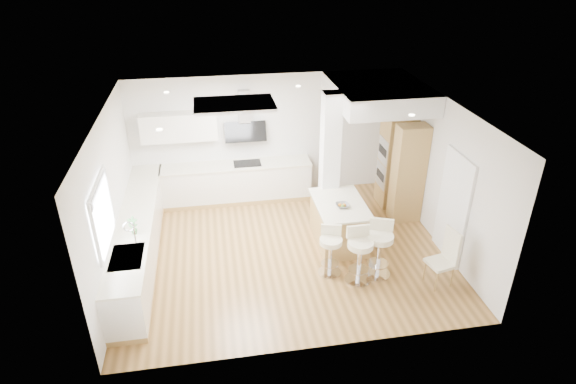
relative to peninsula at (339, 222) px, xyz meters
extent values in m
plane|color=#A1733C|center=(-1.08, -0.17, -0.44)|extent=(6.00, 6.00, 0.00)
cube|color=white|center=(-1.08, -0.17, -0.44)|extent=(6.00, 5.00, 0.02)
cube|color=white|center=(-1.08, 2.33, 0.96)|extent=(6.00, 0.04, 2.80)
cube|color=white|center=(-4.08, -0.17, 0.96)|extent=(0.04, 5.00, 2.80)
cube|color=white|center=(1.92, -0.17, 0.96)|extent=(0.04, 5.00, 2.80)
cube|color=white|center=(-1.88, 0.43, 2.34)|extent=(1.40, 0.95, 0.05)
cube|color=white|center=(-1.88, 0.43, 2.32)|extent=(1.25, 0.80, 0.03)
cylinder|color=white|center=(-3.08, 1.33, 2.35)|extent=(0.10, 0.10, 0.02)
cylinder|color=white|center=(-3.08, -0.67, 2.35)|extent=(0.10, 0.10, 0.02)
cylinder|color=white|center=(-0.58, 1.33, 2.35)|extent=(0.10, 0.10, 0.02)
cylinder|color=white|center=(0.92, 0.83, 2.35)|extent=(0.10, 0.10, 0.02)
cylinder|color=white|center=(0.92, -0.67, 2.35)|extent=(0.10, 0.10, 0.02)
cube|color=white|center=(-4.04, -1.07, 1.21)|extent=(0.03, 1.15, 0.95)
cube|color=white|center=(-4.03, -1.07, 1.72)|extent=(0.04, 1.28, 0.06)
cube|color=white|center=(-4.03, -1.07, 0.71)|extent=(0.04, 1.28, 0.06)
cube|color=white|center=(-4.03, -1.68, 1.21)|extent=(0.04, 0.06, 0.95)
cube|color=white|center=(-4.03, -0.46, 1.21)|extent=(0.04, 0.06, 0.95)
cube|color=#B7BABF|center=(-4.02, -1.07, 1.64)|extent=(0.03, 1.18, 0.14)
cube|color=#484239|center=(1.90, -0.77, 0.56)|extent=(0.02, 0.90, 2.00)
cube|color=white|center=(1.89, -0.77, 0.56)|extent=(0.05, 1.00, 2.10)
cube|color=tan|center=(-3.78, 0.08, -0.39)|extent=(0.60, 4.50, 0.10)
cube|color=white|center=(-3.78, 0.08, 0.04)|extent=(0.60, 4.50, 0.76)
cube|color=#ECE5C8|center=(-3.78, 0.08, 0.44)|extent=(0.63, 4.50, 0.04)
cube|color=#B7B6BB|center=(-3.78, -1.17, 0.45)|extent=(0.50, 0.75, 0.02)
cube|color=#B7B6BB|center=(-3.78, -1.35, 0.40)|extent=(0.40, 0.34, 0.10)
cube|color=#B7B6BB|center=(-3.78, -0.99, 0.40)|extent=(0.40, 0.34, 0.10)
cylinder|color=silver|center=(-3.66, -0.87, 0.64)|extent=(0.02, 0.02, 0.36)
torus|color=silver|center=(-3.73, -0.87, 0.82)|extent=(0.18, 0.02, 0.18)
imported|color=#4F994E|center=(-3.73, -0.52, 0.63)|extent=(0.17, 0.12, 0.33)
cube|color=tan|center=(-1.83, 2.03, -0.39)|extent=(3.30, 0.60, 0.10)
cube|color=white|center=(-1.83, 2.03, 0.04)|extent=(3.30, 0.60, 0.76)
cube|color=#ECE5C8|center=(-1.83, 2.03, 0.44)|extent=(3.33, 0.63, 0.04)
cube|color=black|center=(-1.58, 2.03, 0.47)|extent=(0.60, 0.40, 0.01)
cube|color=white|center=(-2.98, 2.16, 1.36)|extent=(1.60, 0.34, 0.60)
cube|color=#B7B6BB|center=(-1.58, 2.23, 1.71)|extent=(0.25, 0.18, 0.70)
cube|color=black|center=(-1.58, 2.15, 1.16)|extent=(0.90, 0.26, 0.44)
cube|color=white|center=(-0.03, 0.78, 0.96)|extent=(0.35, 0.35, 2.80)
cube|color=white|center=(1.02, 1.23, 2.16)|extent=(1.78, 2.20, 0.40)
cube|color=tan|center=(1.60, 1.33, 0.61)|extent=(0.62, 0.62, 2.10)
cube|color=tan|center=(1.60, 0.63, 0.61)|extent=(0.62, 0.40, 2.10)
cube|color=#B7B6BB|center=(1.29, 1.33, 0.86)|extent=(0.02, 0.55, 0.55)
cube|color=#B7B6BB|center=(1.29, 1.33, 0.28)|extent=(0.02, 0.55, 0.55)
cube|color=black|center=(1.28, 1.33, 0.86)|extent=(0.01, 0.45, 0.18)
cube|color=black|center=(1.28, 1.33, 0.28)|extent=(0.01, 0.45, 0.18)
cube|color=tan|center=(0.00, 0.00, -0.02)|extent=(0.87, 1.35, 0.83)
cube|color=#ECE5C8|center=(0.00, 0.00, 0.41)|extent=(0.95, 1.43, 0.04)
imported|color=slate|center=(0.00, -0.14, 0.46)|extent=(0.25, 0.25, 0.06)
sphere|color=orange|center=(0.04, -0.14, 0.46)|extent=(0.07, 0.07, 0.07)
sphere|color=orange|center=(-0.04, -0.12, 0.46)|extent=(0.07, 0.07, 0.07)
sphere|color=olive|center=(0.00, -0.18, 0.46)|extent=(0.07, 0.07, 0.07)
cylinder|color=silver|center=(-0.42, -0.96, -0.42)|extent=(0.50, 0.50, 0.03)
cylinder|color=silver|center=(-0.42, -0.96, -0.11)|extent=(0.08, 0.08, 0.61)
cylinder|color=silver|center=(-0.42, -0.96, -0.23)|extent=(0.39, 0.39, 0.01)
cylinder|color=#F0E8C3|center=(-0.42, -0.96, 0.24)|extent=(0.48, 0.48, 0.09)
cube|color=#F0E8C3|center=(-0.38, -0.82, 0.38)|extent=(0.36, 0.13, 0.21)
cylinder|color=silver|center=(0.02, -1.25, -0.42)|extent=(0.47, 0.47, 0.03)
cylinder|color=silver|center=(0.02, -1.25, -0.07)|extent=(0.08, 0.08, 0.68)
cylinder|color=silver|center=(0.02, -1.25, -0.21)|extent=(0.37, 0.37, 0.02)
cylinder|color=#F0E8C3|center=(0.02, -1.25, 0.32)|extent=(0.45, 0.45, 0.11)
cube|color=#F0E8C3|center=(0.02, -1.08, 0.48)|extent=(0.40, 0.06, 0.23)
cylinder|color=silver|center=(0.41, -1.14, -0.42)|extent=(0.61, 0.61, 0.03)
cylinder|color=silver|center=(0.41, -1.14, -0.06)|extent=(0.10, 0.10, 0.70)
cylinder|color=silver|center=(0.41, -1.14, -0.20)|extent=(0.47, 0.47, 0.02)
cylinder|color=#F0E8C3|center=(0.41, -1.14, 0.34)|extent=(0.58, 0.58, 0.11)
cube|color=#F0E8C3|center=(0.47, -0.98, 0.50)|extent=(0.40, 0.20, 0.24)
cube|color=#F0E8C3|center=(1.36, -1.56, -0.01)|extent=(0.48, 0.48, 0.05)
cube|color=#F0E8C3|center=(1.53, -1.52, 0.29)|extent=(0.12, 0.38, 0.65)
cylinder|color=tan|center=(1.23, -1.76, -0.24)|extent=(0.04, 0.04, 0.40)
cylinder|color=tan|center=(1.16, -1.44, -0.24)|extent=(0.04, 0.04, 0.40)
cylinder|color=tan|center=(1.55, -1.69, -0.24)|extent=(0.04, 0.04, 0.40)
cylinder|color=tan|center=(1.48, -1.37, -0.24)|extent=(0.04, 0.04, 0.40)
camera|label=1|loc=(-2.31, -7.70, 4.89)|focal=30.00mm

